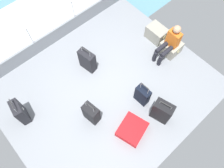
{
  "coord_description": "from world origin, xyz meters",
  "views": [
    {
      "loc": [
        1.91,
        -1.54,
        5.15
      ],
      "look_at": [
        0.08,
        0.11,
        0.25
      ],
      "focal_mm": 34.99,
      "sensor_mm": 36.0,
      "label": 1
    }
  ],
  "objects": [
    {
      "name": "suitcase_0",
      "position": [
        -0.84,
        0.07,
        0.33
      ],
      "size": [
        0.48,
        0.29,
        0.81
      ],
      "color": "black",
      "rests_on": "ground_plane"
    },
    {
      "name": "railing_port",
      "position": [
        -2.17,
        0.0,
        0.78
      ],
      "size": [
        0.04,
        4.2,
        1.02
      ],
      "color": "silver",
      "rests_on": "ground_plane"
    },
    {
      "name": "passenger_seated",
      "position": [
        0.3,
        1.94,
        0.56
      ],
      "size": [
        0.34,
        0.66,
        1.07
      ],
      "color": "orange",
      "rests_on": "ground_plane"
    },
    {
      "name": "suitcase_5",
      "position": [
        1.42,
        0.46,
        0.35
      ],
      "size": [
        0.5,
        0.37,
        0.8
      ],
      "color": "black",
      "rests_on": "ground_plane"
    },
    {
      "name": "suitcase_4",
      "position": [
        0.35,
        -0.78,
        0.31
      ],
      "size": [
        0.41,
        0.28,
        0.84
      ],
      "color": "black",
      "rests_on": "ground_plane"
    },
    {
      "name": "sea_wake",
      "position": [
        -3.6,
        0.0,
        -0.34
      ],
      "size": [
        12.0,
        12.0,
        0.01
      ],
      "color": "#598C9E",
      "rests_on": "ground_plane"
    },
    {
      "name": "cargo_crate_0",
      "position": [
        -0.3,
        2.17,
        0.21
      ],
      "size": [
        0.59,
        0.4,
        0.41
      ],
      "color": "gray",
      "rests_on": "ground_plane"
    },
    {
      "name": "cargo_crate_1",
      "position": [
        0.3,
        2.12,
        0.19
      ],
      "size": [
        0.52,
        0.47,
        0.37
      ],
      "color": "#9E9989",
      "rests_on": "ground_plane"
    },
    {
      "name": "suitcase_2",
      "position": [
        1.23,
        -0.29,
        0.11
      ],
      "size": [
        0.72,
        0.76,
        0.22
      ],
      "color": "red",
      "rests_on": "ground_plane"
    },
    {
      "name": "suitcase_1",
      "position": [
        0.82,
        0.44,
        0.29
      ],
      "size": [
        0.37,
        0.21,
        0.8
      ],
      "color": "black",
      "rests_on": "ground_plane"
    },
    {
      "name": "suitcase_3",
      "position": [
        -0.77,
        -1.99,
        0.35
      ],
      "size": [
        0.43,
        0.25,
        0.86
      ],
      "color": "black",
      "rests_on": "ground_plane"
    },
    {
      "name": "ground_plane",
      "position": [
        0.0,
        0.0,
        -0.03
      ],
      "size": [
        4.4,
        5.2,
        0.06
      ],
      "primitive_type": "cube",
      "color": "gray"
    },
    {
      "name": "gunwale_port",
      "position": [
        -2.17,
        0.0,
        0.23
      ],
      "size": [
        0.06,
        5.2,
        0.45
      ],
      "primitive_type": "cube",
      "color": "gray",
      "rests_on": "ground_plane"
    }
  ]
}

